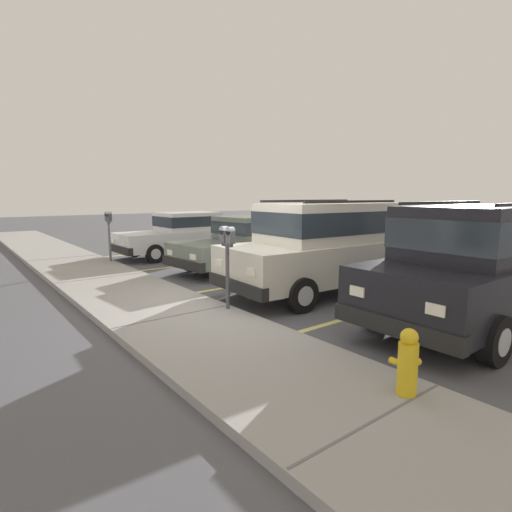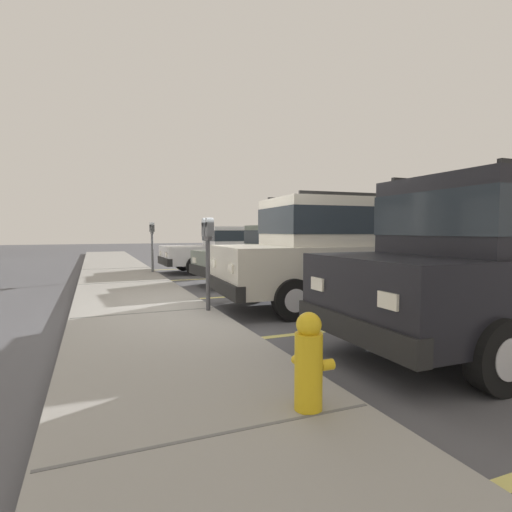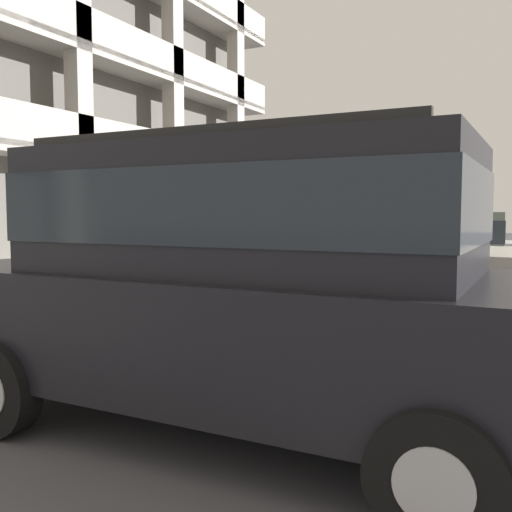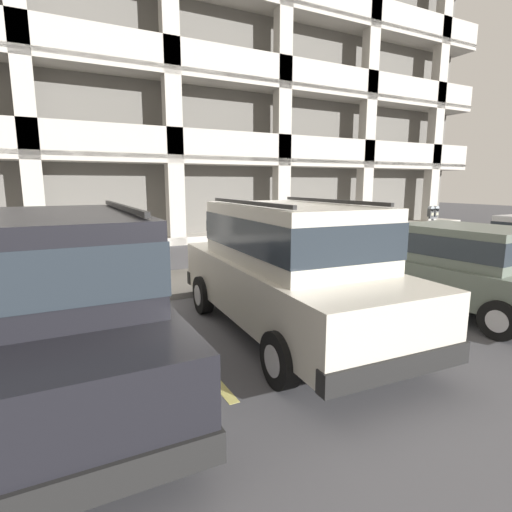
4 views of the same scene
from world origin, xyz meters
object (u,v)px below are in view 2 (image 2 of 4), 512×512
(silver_suv, at_px, (345,247))
(parking_meter_near, at_px, (208,242))
(blue_coupe, at_px, (231,248))
(fire_hydrant, at_px, (309,362))
(parking_meter_far, at_px, (152,235))
(dark_hatchback, at_px, (284,252))

(silver_suv, relative_size, parking_meter_near, 3.29)
(blue_coupe, distance_m, fire_hydrant, 11.07)
(parking_meter_near, relative_size, fire_hydrant, 2.11)
(blue_coupe, bearing_deg, parking_meter_near, 157.56)
(parking_meter_near, height_order, fire_hydrant, parking_meter_near)
(silver_suv, relative_size, blue_coupe, 1.08)
(parking_meter_near, bearing_deg, parking_meter_far, -0.19)
(silver_suv, bearing_deg, blue_coupe, 2.68)
(fire_hydrant, bearing_deg, parking_meter_far, -1.78)
(parking_meter_near, height_order, parking_meter_far, parking_meter_far)
(dark_hatchback, distance_m, fire_hydrant, 7.89)
(parking_meter_far, distance_m, fire_hydrant, 10.29)
(fire_hydrant, bearing_deg, blue_coupe, -15.87)
(silver_suv, distance_m, fire_hydrant, 4.90)
(silver_suv, bearing_deg, dark_hatchback, -3.04)
(parking_meter_near, bearing_deg, dark_hatchback, -41.66)
(silver_suv, distance_m, dark_hatchback, 3.33)
(dark_hatchback, bearing_deg, fire_hydrant, 149.63)
(blue_coupe, bearing_deg, fire_hydrant, 163.22)
(dark_hatchback, xyz_separation_m, blue_coupe, (3.50, 0.31, 0.00))
(fire_hydrant, bearing_deg, silver_suv, -37.82)
(silver_suv, xyz_separation_m, blue_coupe, (6.80, -0.04, -0.27))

